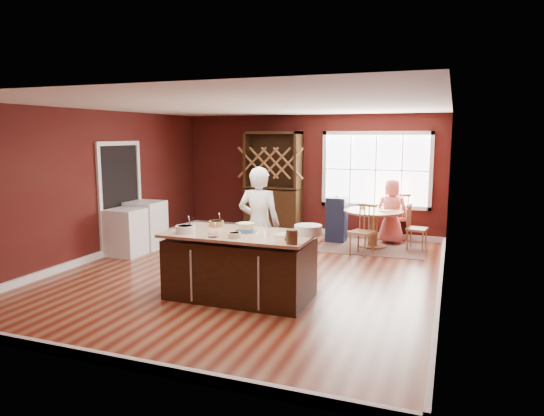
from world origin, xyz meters
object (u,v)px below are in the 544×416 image
at_px(chair_south, 362,230).
at_px(dryer, 146,225).
at_px(kitchen_island, 240,267).
at_px(layer_cake, 246,228).
at_px(hutch, 273,183).
at_px(chair_north, 398,216).
at_px(high_chair, 337,218).
at_px(seated_woman, 392,211).
at_px(toddler, 341,203).
at_px(baker, 259,225).
at_px(dining_table, 373,221).
at_px(chair_east, 417,227).
at_px(washer, 126,232).

height_order(chair_south, dryer, chair_south).
xyz_separation_m(kitchen_island, layer_cake, (0.07, 0.06, 0.55)).
bearing_deg(hutch, layer_cake, -74.37).
relative_size(chair_north, high_chair, 1.05).
xyz_separation_m(chair_south, seated_woman, (0.39, 1.24, 0.19)).
relative_size(kitchen_island, toddler, 7.82).
bearing_deg(seated_woman, high_chair, 7.34).
height_order(layer_cake, toddler, layer_cake).
distance_m(baker, layer_cake, 0.76).
bearing_deg(toddler, seated_woman, 6.19).
bearing_deg(kitchen_island, chair_north, 70.15).
relative_size(baker, chair_south, 1.83).
xyz_separation_m(dining_table, chair_east, (0.85, 0.06, -0.07)).
distance_m(kitchen_island, chair_east, 4.35).
bearing_deg(toddler, dryer, -149.96).
bearing_deg(dining_table, chair_south, -96.30).
distance_m(kitchen_island, baker, 0.93).
bearing_deg(chair_east, chair_north, 38.45).
relative_size(baker, toddler, 6.85).
relative_size(dining_table, chair_south, 1.22).
bearing_deg(dining_table, washer, -151.44).
height_order(chair_east, chair_south, chair_south).
relative_size(dining_table, seated_woman, 0.87).
xyz_separation_m(seated_woman, toddler, (-1.06, -0.11, 0.13)).
height_order(dining_table, high_chair, high_chair).
height_order(dining_table, layer_cake, layer_cake).
bearing_deg(dryer, baker, -23.25).
xyz_separation_m(layer_cake, chair_north, (1.59, 4.53, -0.46)).
bearing_deg(toddler, kitchen_island, -96.94).
bearing_deg(kitchen_island, toddler, 83.06).
height_order(layer_cake, chair_north, layer_cake).
bearing_deg(hutch, dining_table, -14.74).
bearing_deg(washer, chair_east, 24.90).
bearing_deg(baker, toddler, -105.15).
relative_size(layer_cake, high_chair, 0.32).
xyz_separation_m(chair_east, chair_north, (-0.45, 0.78, 0.06)).
bearing_deg(baker, dining_table, -119.51).
bearing_deg(baker, kitchen_island, 87.03).
height_order(layer_cake, hutch, hutch).
distance_m(layer_cake, chair_east, 4.29).
bearing_deg(layer_cake, high_chair, 84.51).
bearing_deg(layer_cake, kitchen_island, -139.37).
bearing_deg(hutch, high_chair, -13.82).
height_order(kitchen_island, layer_cake, layer_cake).
bearing_deg(kitchen_island, baker, 92.88).
distance_m(chair_east, toddler, 1.67).
xyz_separation_m(kitchen_island, dining_table, (1.25, 3.75, 0.10)).
xyz_separation_m(high_chair, dryer, (-3.45, -1.91, -0.03)).
xyz_separation_m(high_chair, hutch, (-1.59, 0.39, 0.67)).
bearing_deg(washer, chair_north, 34.10).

